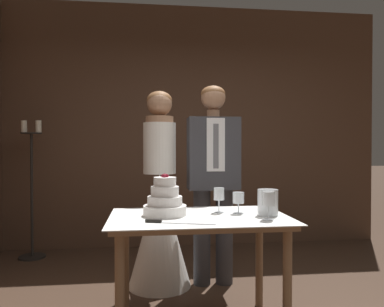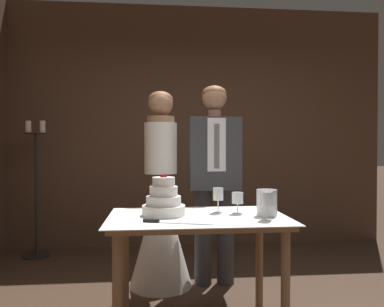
{
  "view_description": "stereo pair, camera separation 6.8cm",
  "coord_description": "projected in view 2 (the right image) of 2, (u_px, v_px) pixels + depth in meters",
  "views": [
    {
      "loc": [
        -0.56,
        -2.19,
        1.21
      ],
      "look_at": [
        -0.22,
        0.65,
        1.16
      ],
      "focal_mm": 35.0,
      "sensor_mm": 36.0,
      "label": 1
    },
    {
      "loc": [
        -0.5,
        -2.19,
        1.21
      ],
      "look_at": [
        -0.22,
        0.65,
        1.16
      ],
      "focal_mm": 35.0,
      "sensor_mm": 36.0,
      "label": 2
    }
  ],
  "objects": [
    {
      "name": "wall_back",
      "position": [
        196.0,
        126.0,
        4.64
      ],
      "size": [
        4.69,
        0.12,
        2.92
      ],
      "primitive_type": "cube",
      "color": "#513828",
      "rests_on": "ground_plane"
    },
    {
      "name": "cake_table",
      "position": [
        198.0,
        231.0,
        2.48
      ],
      "size": [
        1.18,
        0.75,
        0.75
      ],
      "color": "#8E6B4C",
      "rests_on": "ground_plane"
    },
    {
      "name": "tiered_cake",
      "position": [
        164.0,
        201.0,
        2.5
      ],
      "size": [
        0.29,
        0.29,
        0.28
      ],
      "color": "white",
      "rests_on": "cake_table"
    },
    {
      "name": "cake_knife",
      "position": [
        164.0,
        222.0,
        2.25
      ],
      "size": [
        0.42,
        0.15,
        0.02
      ],
      "rotation": [
        0.0,
        0.0,
        -0.29
      ],
      "color": "silver",
      "rests_on": "cake_table"
    },
    {
      "name": "wine_glass_near",
      "position": [
        237.0,
        199.0,
        2.57
      ],
      "size": [
        0.08,
        0.08,
        0.15
      ],
      "color": "silver",
      "rests_on": "cake_table"
    },
    {
      "name": "wine_glass_middle",
      "position": [
        218.0,
        195.0,
        2.61
      ],
      "size": [
        0.07,
        0.07,
        0.17
      ],
      "color": "silver",
      "rests_on": "cake_table"
    },
    {
      "name": "wine_glass_far",
      "position": [
        267.0,
        200.0,
        2.34
      ],
      "size": [
        0.08,
        0.08,
        0.18
      ],
      "color": "silver",
      "rests_on": "cake_table"
    },
    {
      "name": "hurricane_candle",
      "position": [
        267.0,
        203.0,
        2.49
      ],
      "size": [
        0.14,
        0.14,
        0.17
      ],
      "color": "silver",
      "rests_on": "cake_table"
    },
    {
      "name": "bride",
      "position": [
        161.0,
        214.0,
        3.24
      ],
      "size": [
        0.54,
        0.54,
        1.69
      ],
      "color": "white",
      "rests_on": "ground_plane"
    },
    {
      "name": "groom",
      "position": [
        214.0,
        171.0,
        3.28
      ],
      "size": [
        0.44,
        0.25,
        1.74
      ],
      "color": "#38383D",
      "rests_on": "ground_plane"
    },
    {
      "name": "candle_stand",
      "position": [
        36.0,
        194.0,
        4.1
      ],
      "size": [
        0.28,
        0.28,
        1.49
      ],
      "color": "black",
      "rests_on": "ground_plane"
    }
  ]
}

